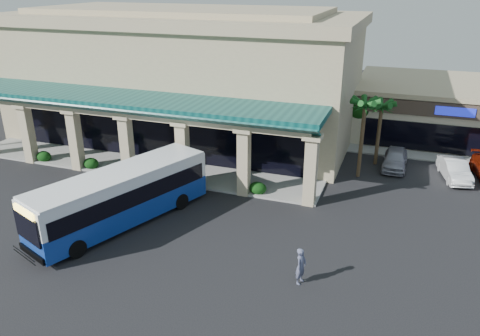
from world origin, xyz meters
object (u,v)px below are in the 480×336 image
at_px(car_silver, 395,159).
at_px(car_white, 455,170).
at_px(transit_bus, 122,198).
at_px(pedestrian, 301,266).

xyz_separation_m(car_silver, car_white, (4.21, -0.74, -0.02)).
bearing_deg(car_white, car_silver, 158.22).
height_order(transit_bus, pedestrian, transit_bus).
height_order(pedestrian, car_white, pedestrian).
height_order(transit_bus, car_silver, transit_bus).
bearing_deg(pedestrian, car_silver, 1.96).
bearing_deg(transit_bus, pedestrian, 9.65).
distance_m(transit_bus, pedestrian, 11.62).
relative_size(pedestrian, car_silver, 0.43).
bearing_deg(car_white, pedestrian, -127.56).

